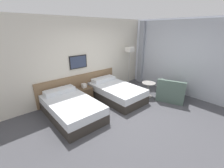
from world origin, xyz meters
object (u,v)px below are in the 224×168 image
object	(u,v)px
bed_near_door	(71,108)
floor_lamp	(130,53)
armchair	(171,92)
bed_near_window	(116,92)
side_table	(148,87)
nightstand	(85,93)

from	to	relation	value
bed_near_door	floor_lamp	distance (m)	3.34
bed_near_door	floor_lamp	size ratio (longest dim) A/B	1.18
armchair	floor_lamp	bearing A→B (deg)	-18.58
bed_near_window	armchair	world-z (taller)	armchair
side_table	armchair	distance (m)	0.79
bed_near_window	nightstand	bearing A→B (deg)	140.90
bed_near_window	side_table	size ratio (longest dim) A/B	3.65
bed_near_door	armchair	xyz separation A→B (m)	(3.14, -1.29, 0.01)
bed_near_window	armchair	size ratio (longest dim) A/B	1.72
bed_near_window	side_table	bearing A→B (deg)	-32.47
bed_near_door	bed_near_window	distance (m)	1.71
floor_lamp	armchair	world-z (taller)	floor_lamp
bed_near_door	floor_lamp	bearing A→B (deg)	12.21
side_table	bed_near_window	bearing A→B (deg)	147.53
bed_near_window	armchair	xyz separation A→B (m)	(1.43, -1.29, 0.01)
floor_lamp	side_table	distance (m)	1.70
nightstand	side_table	xyz separation A→B (m)	(1.85, -1.33, 0.15)
bed_near_window	floor_lamp	bearing A→B (deg)	26.07
bed_near_window	side_table	xyz separation A→B (m)	(1.00, -0.63, 0.12)
floor_lamp	bed_near_window	bearing A→B (deg)	-153.93
bed_near_door	side_table	world-z (taller)	bed_near_door
nightstand	armchair	bearing A→B (deg)	-41.08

